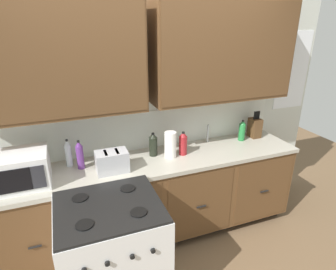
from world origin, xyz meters
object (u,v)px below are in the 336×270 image
at_px(knife_block, 255,127).
at_px(bottle_clear, 68,153).
at_px(toaster, 112,162).
at_px(bottle_violet, 80,155).
at_px(microwave, 17,170).
at_px(bottle_red, 183,143).
at_px(stove_range, 113,256).
at_px(paper_towel_roll, 170,145).
at_px(bottle_dark, 153,145).
at_px(bottle_green, 242,130).

bearing_deg(knife_block, bottle_clear, 179.60).
height_order(toaster, knife_block, knife_block).
height_order(bottle_violet, bottle_clear, bottle_violet).
xyz_separation_m(microwave, bottle_red, (1.48, 0.06, -0.02)).
relative_size(stove_range, toaster, 3.39).
bearing_deg(paper_towel_roll, bottle_dark, 147.56).
distance_m(stove_range, microwave, 1.03).
bearing_deg(toaster, bottle_red, 7.39).
bearing_deg(bottle_violet, toaster, -31.53).
distance_m(bottle_dark, bottle_clear, 0.80).
distance_m(paper_towel_roll, bottle_violet, 0.85).
bearing_deg(bottle_green, paper_towel_roll, -173.19).
xyz_separation_m(stove_range, bottle_violet, (-0.12, 0.71, 0.57)).
xyz_separation_m(stove_range, bottle_dark, (0.58, 0.73, 0.55)).
xyz_separation_m(stove_range, bottle_green, (1.63, 0.74, 0.55)).
relative_size(bottle_red, bottle_violet, 0.89).
bearing_deg(stove_range, bottle_clear, 105.36).
distance_m(paper_towel_roll, bottle_clear, 0.95).
height_order(microwave, paper_towel_roll, microwave).
bearing_deg(microwave, paper_towel_roll, 2.01).
height_order(bottle_dark, bottle_green, bottle_dark).
bearing_deg(paper_towel_roll, bottle_clear, 170.63).
bearing_deg(bottle_clear, bottle_green, -1.48).
bearing_deg(bottle_dark, bottle_red, -16.32).
distance_m(toaster, knife_block, 1.70).
relative_size(microwave, knife_block, 1.55).
height_order(bottle_dark, bottle_red, bottle_red).
bearing_deg(bottle_dark, stove_range, -128.50).
distance_m(bottle_clear, bottle_green, 1.84).
height_order(stove_range, knife_block, knife_block).
height_order(bottle_dark, bottle_clear, bottle_clear).
relative_size(stove_range, paper_towel_roll, 3.65).
relative_size(stove_range, bottle_dark, 3.98).
relative_size(bottle_dark, bottle_clear, 0.90).
relative_size(microwave, bottle_clear, 1.80).
bearing_deg(microwave, bottle_red, 2.19).
bearing_deg(paper_towel_roll, bottle_red, 3.90).
bearing_deg(microwave, stove_range, -43.51).
bearing_deg(bottle_green, microwave, -176.06).
relative_size(bottle_clear, bottle_green, 1.12).
relative_size(stove_range, bottle_red, 3.94).
distance_m(paper_towel_roll, bottle_green, 0.91).
bearing_deg(bottle_violet, stove_range, -80.20).
bearing_deg(bottle_clear, stove_range, -74.64).
xyz_separation_m(microwave, toaster, (0.75, -0.04, -0.04)).
height_order(bottle_red, bottle_green, bottle_red).
bearing_deg(paper_towel_roll, stove_range, -138.84).
distance_m(toaster, paper_towel_roll, 0.60).
relative_size(paper_towel_roll, bottle_red, 1.08).
height_order(bottle_red, bottle_violet, bottle_violet).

